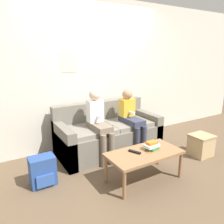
# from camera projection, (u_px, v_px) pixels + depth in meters

# --- Properties ---
(ground_plane) EXTENTS (10.00, 10.00, 0.00)m
(ground_plane) POSITION_uv_depth(u_px,v_px,m) (124.00, 162.00, 3.43)
(ground_plane) COLOR brown
(wall_back) EXTENTS (8.00, 0.07, 2.60)m
(wall_back) POSITION_uv_depth(u_px,v_px,m) (94.00, 74.00, 3.94)
(wall_back) COLOR beige
(wall_back) RESTS_ON ground_plane
(couch) EXTENTS (1.75, 0.80, 0.83)m
(couch) POSITION_uv_depth(u_px,v_px,m) (108.00, 135.00, 3.78)
(couch) COLOR #6B665B
(couch) RESTS_ON ground_plane
(coffee_table) EXTENTS (1.00, 0.51, 0.40)m
(coffee_table) POSITION_uv_depth(u_px,v_px,m) (144.00, 155.00, 2.88)
(coffee_table) COLOR #8E6642
(coffee_table) RESTS_ON ground_plane
(person_left) EXTENTS (0.24, 0.55, 1.12)m
(person_left) POSITION_uv_depth(u_px,v_px,m) (99.00, 121.00, 3.40)
(person_left) COLOR #756656
(person_left) RESTS_ON ground_plane
(person_right) EXTENTS (0.24, 0.55, 1.07)m
(person_right) POSITION_uv_depth(u_px,v_px,m) (131.00, 117.00, 3.71)
(person_right) COLOR #33384C
(person_right) RESTS_ON ground_plane
(tv_remote) EXTENTS (0.11, 0.17, 0.02)m
(tv_remote) POSITION_uv_depth(u_px,v_px,m) (135.00, 152.00, 2.85)
(tv_remote) COLOR black
(tv_remote) RESTS_ON coffee_table
(book_stack) EXTENTS (0.21, 0.15, 0.11)m
(book_stack) POSITION_uv_depth(u_px,v_px,m) (152.00, 146.00, 2.94)
(book_stack) COLOR #2D8442
(book_stack) RESTS_ON coffee_table
(storage_box) EXTENTS (0.35, 0.33, 0.36)m
(storage_box) POSITION_uv_depth(u_px,v_px,m) (201.00, 145.00, 3.63)
(storage_box) COLOR tan
(storage_box) RESTS_ON ground_plane
(backpack) EXTENTS (0.32, 0.25, 0.39)m
(backpack) POSITION_uv_depth(u_px,v_px,m) (43.00, 171.00, 2.81)
(backpack) COLOR #284789
(backpack) RESTS_ON ground_plane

